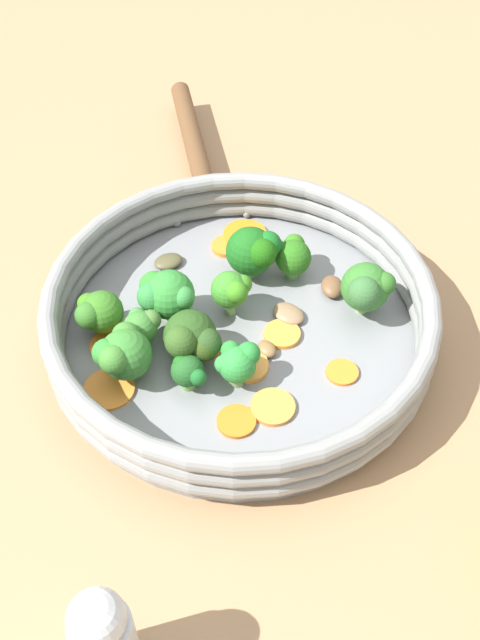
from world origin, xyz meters
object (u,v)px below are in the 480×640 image
Objects in this scene: broccoli_floret_4 at (254,251)px; broccoli_floret_8 at (141,327)px; carrot_slice_0 at (115,346)px; broccoli_floret_0 at (97,312)px; carrot_slice_9 at (204,346)px; broccoli_floret_5 at (123,353)px; carrot_slice_4 at (245,236)px; carrot_slice_10 at (282,334)px; carrot_slice_8 at (260,247)px; mushroom_piece_3 at (332,287)px; carrot_slice_7 at (226,246)px; mushroom_piece_1 at (289,314)px; broccoli_floret_2 at (232,290)px; carrot_slice_3 at (236,421)px; broccoli_floret_3 at (190,372)px; carrot_slice_5 at (273,407)px; broccoli_floret_7 at (166,294)px; broccoli_floret_6 at (367,288)px; skillet at (240,336)px; broccoli_floret_10 at (291,255)px; salt_shaker at (105,640)px; carrot_slice_2 at (342,372)px; mushroom_piece_2 at (267,349)px; mushroom_piece_0 at (168,261)px; broccoli_floret_1 at (192,339)px; carrot_slice_6 at (248,366)px; broccoli_floret_9 at (237,362)px; carrot_slice_1 at (109,389)px.

broccoli_floret_4 reaches higher than broccoli_floret_8.
carrot_slice_0 is 0.03m from broccoli_floret_0.
carrot_slice_9 is 0.60× the size of broccoli_floret_5.
carrot_slice_10 is (0.09, 0.10, -0.00)m from carrot_slice_4.
mushroom_piece_3 reaches higher than carrot_slice_8.
carrot_slice_7 is 0.93× the size of mushroom_piece_1.
broccoli_floret_4 is (-0.05, -0.01, 0.00)m from broccoli_floret_2.
carrot_slice_3 is 0.75× the size of carrot_slice_8.
carrot_slice_4 is at bearing -158.39° from broccoli_floret_3.
broccoli_floret_7 is (-0.03, -0.14, 0.03)m from carrot_slice_5.
broccoli_floret_6 is at bearing 82.24° from carrot_slice_8.
carrot_slice_0 is at bearing -45.08° from skillet.
salt_shaker is at bearing 15.33° from broccoli_floret_10.
broccoli_floret_4 is at bearing 160.54° from broccoli_floret_7.
carrot_slice_4 is at bearing -158.82° from carrot_slice_9.
skillet is at bearing -83.58° from carrot_slice_2.
mushroom_piece_2 is (0.07, 0.06, -0.03)m from broccoli_floret_4.
broccoli_floret_4 reaches higher than mushroom_piece_0.
broccoli_floret_6 reaches higher than carrot_slice_8.
broccoli_floret_7 is (0.03, -0.06, 0.04)m from skillet.
carrot_slice_7 is (-0.17, -0.13, 0.00)m from carrot_slice_3.
skillet is 0.13m from broccoli_floret_0.
broccoli_floret_1 is at bearing -21.83° from mushroom_piece_3.
broccoli_floret_9 is at bearing 0.52° from carrot_slice_6.
broccoli_floret_5 reaches higher than mushroom_piece_3.
carrot_slice_9 is at bearing -155.58° from salt_shaker.
carrot_slice_1 is 0.06m from broccoli_floret_8.
carrot_slice_1 is 0.98× the size of carrot_slice_4.
carrot_slice_8 is at bearing 162.47° from broccoli_floret_0.
carrot_slice_7 reaches higher than carrot_slice_3.
carrot_slice_10 is 0.60× the size of broccoli_floret_7.
broccoli_floret_8 is 1.42× the size of mushroom_piece_0.
mushroom_piece_0 is at bearing -95.11° from carrot_slice_2.
carrot_slice_10 is (-0.14, 0.09, 0.00)m from carrot_slice_1.
carrot_slice_9 is (-0.05, 0.07, 0.00)m from carrot_slice_0.
broccoli_floret_2 reaches higher than carrot_slice_1.
broccoli_floret_8 reaches higher than carrot_slice_2.
carrot_slice_6 is at bearing 94.08° from carrot_slice_9.
salt_shaker is (0.31, 0.21, 0.03)m from mushroom_piece_0.
mushroom_piece_1 is (-0.09, -0.05, 0.00)m from carrot_slice_5.
salt_shaker is at bearing 20.70° from carrot_slice_8.
carrot_slice_1 is 1.05× the size of broccoli_floret_10.
carrot_slice_7 is at bearing -120.64° from carrot_slice_10.
skillet is 9.92× the size of carrot_slice_10.
carrot_slice_5 and carrot_slice_10 have the same top height.
broccoli_floret_9 reaches higher than carrot_slice_0.
broccoli_floret_4 is 0.52× the size of salt_shaker.
carrot_slice_2 is at bearing 116.77° from carrot_slice_0.
broccoli_floret_2 is 0.10m from mushroom_piece_0.
mushroom_piece_1 is at bearing 150.63° from carrot_slice_9.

